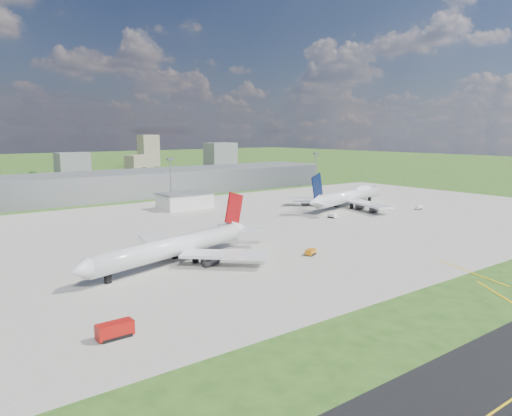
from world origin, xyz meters
TOP-DOWN VIEW (x-y plane):
  - ground at (0.00, 150.00)m, footprint 1400.00×1400.00m
  - apron at (10.00, 40.00)m, footprint 360.00×190.00m
  - terminal at (0.00, 165.00)m, footprint 300.00×42.00m
  - ops_building at (10.00, 100.00)m, footprint 26.00×16.00m
  - mast_center at (10.00, 115.00)m, footprint 3.50×2.00m
  - mast_east at (120.00, 115.00)m, footprint 3.50×2.00m
  - airliner_red_twin at (-46.66, 5.93)m, footprint 70.20×53.63m
  - airliner_blue_quad at (83.28, 52.16)m, footprint 77.22×59.48m
  - fire_truck at (-83.99, -36.38)m, footprint 7.28×2.94m
  - tug_yellow at (-7.40, -12.12)m, footprint 4.57×3.56m
  - van_white_near at (49.95, 32.70)m, footprint 2.26×4.59m
  - van_white_far at (103.77, 22.81)m, footprint 4.72×2.72m
  - bldg_c at (20.00, 310.00)m, footprint 26.00×20.00m
  - bldg_ce at (100.00, 350.00)m, footprint 22.00×24.00m
  - bldg_e at (180.00, 320.00)m, footprint 30.00×22.00m
  - bldg_tall_e at (140.00, 410.00)m, footprint 20.00×18.00m
  - tree_c at (-20.00, 280.00)m, footprint 8.10×8.10m
  - tree_e at (70.00, 275.00)m, footprint 7.65×7.65m
  - tree_far_e at (160.00, 285.00)m, footprint 6.30×6.30m

SIDE VIEW (x-z plane):
  - ground at x=0.00m, z-range 0.00..0.00m
  - apron at x=10.00m, z-range 0.00..0.08m
  - tug_yellow at x=-7.40m, z-range 0.03..1.99m
  - van_white_near at x=49.95m, z-range 0.02..2.34m
  - van_white_far at x=103.77m, z-range 0.02..2.35m
  - fire_truck at x=-83.99m, z-range 0.00..3.24m
  - ops_building at x=10.00m, z-range 0.00..8.00m
  - tree_far_e at x=160.00m, z-range 0.68..8.38m
  - airliner_red_twin at x=-46.66m, z-range -4.58..15.03m
  - tree_e at x=70.00m, z-range 0.84..10.19m
  - airliner_blue_quad at x=83.28m, z-range -4.55..15.92m
  - tree_c at x=-20.00m, z-range 0.89..10.79m
  - terminal at x=0.00m, z-range 0.00..15.00m
  - bldg_ce at x=100.00m, z-range 0.00..16.00m
  - bldg_c at x=20.00m, z-range 0.00..22.00m
  - bldg_e at x=180.00m, z-range 0.00..28.00m
  - mast_center at x=10.00m, z-range 4.76..30.66m
  - mast_east at x=120.00m, z-range 4.76..30.66m
  - bldg_tall_e at x=140.00m, z-range 0.00..36.00m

